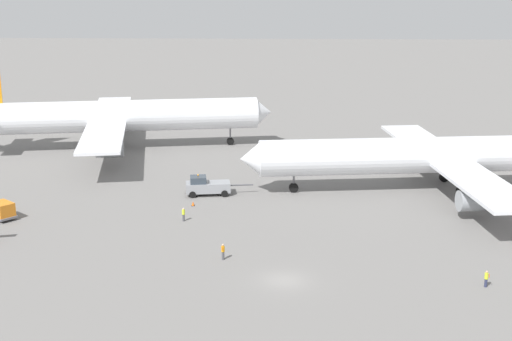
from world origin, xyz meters
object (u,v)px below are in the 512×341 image
object	(u,v)px
airliner_being_pushed	(435,156)
ground_crew_marshaller_foreground	(223,251)
traffic_cone_wingtip_port	(193,204)
pushback_tug	(207,186)
ground_crew_ramp_agent_by_cones	(486,279)
ground_crew_wing_walker_right	(183,214)
gse_container_dolly_flat	(2,210)
airliner_at_gate_left	(119,117)

from	to	relation	value
airliner_being_pushed	ground_crew_marshaller_foreground	size ratio (longest dim) A/B	30.55
ground_crew_marshaller_foreground	traffic_cone_wingtip_port	bearing A→B (deg)	106.87
pushback_tug	ground_crew_ramp_agent_by_cones	distance (m)	41.43
ground_crew_wing_walker_right	traffic_cone_wingtip_port	size ratio (longest dim) A/B	2.81
traffic_cone_wingtip_port	pushback_tug	bearing A→B (deg)	75.85
airliner_being_pushed	pushback_tug	world-z (taller)	airliner_being_pushed
gse_container_dolly_flat	ground_crew_marshaller_foreground	world-z (taller)	gse_container_dolly_flat
pushback_tug	ground_crew_ramp_agent_by_cones	world-z (taller)	pushback_tug
airliner_being_pushed	ground_crew_ramp_agent_by_cones	xyz separation A→B (m)	(-1.55, -32.99, -3.93)
airliner_at_gate_left	airliner_being_pushed	size ratio (longest dim) A/B	0.98
traffic_cone_wingtip_port	gse_container_dolly_flat	bearing A→B (deg)	-164.23
pushback_tug	ground_crew_wing_walker_right	xyz separation A→B (m)	(-1.61, -11.02, -0.37)
airliner_at_gate_left	ground_crew_marshaller_foreground	world-z (taller)	airliner_at_gate_left
airliner_being_pushed	gse_container_dolly_flat	size ratio (longest dim) A/B	13.76
airliner_at_gate_left	traffic_cone_wingtip_port	bearing A→B (deg)	-62.13
airliner_being_pushed	pushback_tug	xyz separation A→B (m)	(-31.33, -4.19, -3.54)
ground_crew_ramp_agent_by_cones	ground_crew_marshaller_foreground	bearing A→B (deg)	167.29
airliner_at_gate_left	airliner_being_pushed	distance (m)	54.42
pushback_tug	gse_container_dolly_flat	size ratio (longest dim) A/B	2.40
airliner_at_gate_left	ground_crew_marshaller_foreground	size ratio (longest dim) A/B	30.08
ground_crew_wing_walker_right	ground_crew_marshaller_foreground	world-z (taller)	ground_crew_marshaller_foreground
airliner_at_gate_left	pushback_tug	world-z (taller)	airliner_at_gate_left
ground_crew_marshaller_foreground	traffic_cone_wingtip_port	world-z (taller)	ground_crew_marshaller_foreground
pushback_tug	airliner_at_gate_left	bearing A→B (deg)	123.91
airliner_at_gate_left	gse_container_dolly_flat	bearing A→B (deg)	-98.38
airliner_at_gate_left	ground_crew_ramp_agent_by_cones	distance (m)	73.63
pushback_tug	gse_container_dolly_flat	bearing A→B (deg)	-154.55
airliner_being_pushed	gse_container_dolly_flat	xyz separation A→B (m)	(-55.06, -15.49, -3.61)
ground_crew_marshaller_foreground	airliner_at_gate_left	bearing A→B (deg)	114.09
airliner_being_pushed	traffic_cone_wingtip_port	distance (m)	34.13
gse_container_dolly_flat	traffic_cone_wingtip_port	size ratio (longest dim) A/B	6.44
ground_crew_ramp_agent_by_cones	airliner_being_pushed	bearing A→B (deg)	87.31
pushback_tug	gse_container_dolly_flat	xyz separation A→B (m)	(-23.73, -11.29, -0.07)
airliner_being_pushed	pushback_tug	bearing A→B (deg)	-172.38
airliner_being_pushed	ground_crew_ramp_agent_by_cones	world-z (taller)	airliner_being_pushed
gse_container_dolly_flat	ground_crew_marshaller_foreground	bearing A→B (deg)	-22.78
ground_crew_wing_walker_right	ground_crew_ramp_agent_by_cones	distance (m)	36.08
pushback_tug	traffic_cone_wingtip_port	xyz separation A→B (m)	(-1.25, -4.95, -0.96)
airliner_being_pushed	ground_crew_marshaller_foreground	xyz separation A→B (m)	(-27.09, -27.23, -3.87)
gse_container_dolly_flat	ground_crew_marshaller_foreground	xyz separation A→B (m)	(27.97, -11.74, -0.26)
gse_container_dolly_flat	traffic_cone_wingtip_port	bearing A→B (deg)	15.77
airliner_at_gate_left	traffic_cone_wingtip_port	xyz separation A→B (m)	(16.85, -31.87, -5.33)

